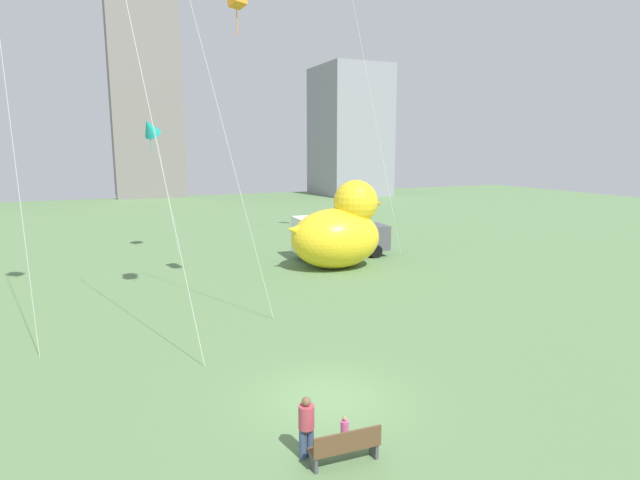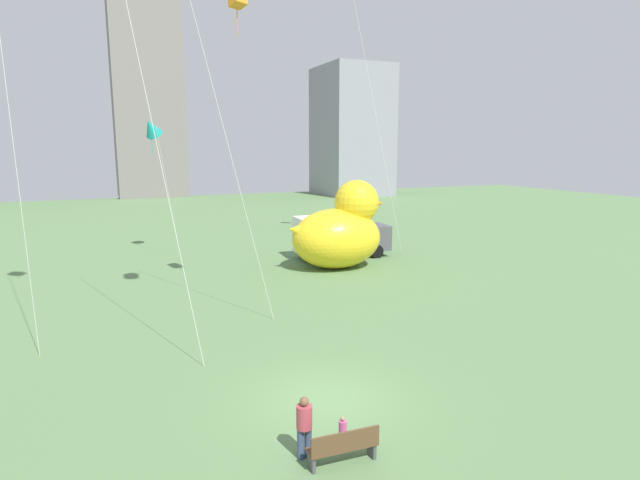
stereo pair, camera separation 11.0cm
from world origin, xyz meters
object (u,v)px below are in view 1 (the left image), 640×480
(person_adult, at_px, (306,424))
(person_child, at_px, (345,430))
(giant_inflatable_duck, at_px, (339,231))
(box_truck, at_px, (339,236))
(kite_teal, at_px, (150,128))
(park_bench, at_px, (346,446))

(person_adult, distance_m, person_child, 1.11)
(person_child, height_order, giant_inflatable_duck, giant_inflatable_duck)
(person_adult, relative_size, box_truck, 0.24)
(kite_teal, bearing_deg, box_truck, -24.06)
(person_child, height_order, kite_teal, kite_teal)
(park_bench, height_order, giant_inflatable_duck, giant_inflatable_duck)
(person_adult, xyz_separation_m, box_truck, (10.80, 20.77, 0.59))
(giant_inflatable_duck, bearing_deg, box_truck, 64.73)
(giant_inflatable_duck, bearing_deg, kite_teal, 142.22)
(park_bench, height_order, box_truck, box_truck)
(person_child, distance_m, giant_inflatable_duck, 19.98)
(person_adult, bearing_deg, person_child, 0.83)
(giant_inflatable_duck, bearing_deg, person_adult, -117.79)
(park_bench, xyz_separation_m, box_truck, (10.05, 21.40, 0.98))
(park_bench, xyz_separation_m, person_child, (0.29, 0.65, -0.02))
(park_bench, xyz_separation_m, giant_inflatable_duck, (8.75, 18.65, 1.84))
(person_adult, relative_size, giant_inflatable_duck, 0.24)
(park_bench, bearing_deg, box_truck, 64.84)
(giant_inflatable_duck, distance_m, box_truck, 3.16)
(person_adult, bearing_deg, box_truck, 62.54)
(kite_teal, bearing_deg, giant_inflatable_duck, -37.78)
(person_child, relative_size, kite_teal, 0.09)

